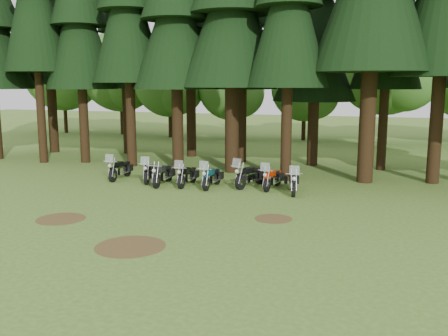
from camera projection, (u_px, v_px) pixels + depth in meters
The scene contains 24 objects.
ground at pixel (158, 212), 19.45m from camera, with size 120.00×120.00×0.00m, color #466C24.
pine_front_2 at pixel (78, 3), 30.02m from camera, with size 4.32×4.32×16.22m.
pine_back_0 at pixel (46, 5), 34.65m from camera, with size 5.00×5.00×17.21m.
pine_back_1 at pixel (124, 13), 34.09m from camera, with size 4.52×4.52×16.22m.
pine_back_2 at pixel (190, 9), 32.63m from camera, with size 4.85×4.85×16.30m.
pine_back_3 at pixel (243, 3), 30.03m from camera, with size 4.35×4.35×16.20m.
pine_back_4 at pixel (316, 26), 29.20m from camera, with size 4.94×4.94×13.78m.
decid_0 at pixel (65, 73), 48.93m from camera, with size 8.00×7.78×10.00m.
decid_1 at pixel (123, 74), 47.52m from camera, with size 7.91×7.69×9.88m.
decid_2 at pixel (172, 83), 45.03m from camera, with size 6.72×6.53×8.40m.
decid_3 at pixel (233, 88), 43.66m from camera, with size 6.12×5.95×7.65m.
decid_4 at pixel (307, 90), 42.86m from camera, with size 5.93×5.76×7.41m.
decid_5 at pixel (391, 67), 39.89m from camera, with size 8.45×8.21×10.56m.
dirt_patch_0 at pixel (61, 219), 18.51m from camera, with size 1.80×1.80×0.01m, color #4C3D1E.
dirt_patch_1 at pixel (273, 219), 18.53m from camera, with size 1.40×1.40×0.01m, color #4C3D1E.
dirt_patch_2 at pixel (130, 246), 15.40m from camera, with size 2.20×2.20×0.01m, color #4C3D1E.
motorcycle_0 at pixel (120, 170), 26.06m from camera, with size 0.46×2.34×1.47m.
motorcycle_1 at pixel (150, 172), 25.40m from camera, with size 0.86×2.30×1.45m.
motorcycle_2 at pixel (163, 175), 24.60m from camera, with size 0.40×2.38×0.97m.
motorcycle_3 at pixel (187, 176), 24.41m from camera, with size 0.42×2.25×1.42m.
motorcycle_4 at pixel (212, 178), 23.96m from camera, with size 0.43×2.30×1.46m.
motorcycle_5 at pixel (250, 176), 24.12m from camera, with size 1.08×2.40×1.54m.
motorcycle_6 at pixel (272, 179), 23.68m from camera, with size 0.56×2.25×1.41m.
motorcycle_7 at pixel (292, 183), 22.78m from camera, with size 0.84×2.30×1.45m.
Camera 1 is at (8.38, -17.11, 5.00)m, focal length 40.00 mm.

